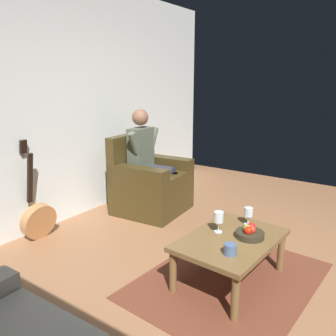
{
  "coord_description": "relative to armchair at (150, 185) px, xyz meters",
  "views": [
    {
      "loc": [
        2.56,
        0.62,
        1.65
      ],
      "look_at": [
        -0.23,
        -1.33,
        0.78
      ],
      "focal_mm": 37.05,
      "sensor_mm": 36.0,
      "label": 1
    }
  ],
  "objects": [
    {
      "name": "rug",
      "position": [
        0.9,
        1.55,
        -0.34
      ],
      "size": [
        1.72,
        1.35,
        0.01
      ],
      "primitive_type": "cube",
      "rotation": [
        0.0,
        0.0,
        -0.06
      ],
      "color": "brown",
      "rests_on": "ground"
    },
    {
      "name": "wine_glass_near",
      "position": [
        0.86,
        1.41,
        0.18
      ],
      "size": [
        0.08,
        0.08,
        0.18
      ],
      "color": "silver",
      "rests_on": "coffee_table"
    },
    {
      "name": "candle_jar",
      "position": [
        1.16,
        1.66,
        0.09
      ],
      "size": [
        0.1,
        0.1,
        0.08
      ],
      "primitive_type": "cylinder",
      "color": "#4B648B",
      "rests_on": "coffee_table"
    },
    {
      "name": "armchair",
      "position": [
        0.0,
        0.0,
        0.0
      ],
      "size": [
        0.89,
        0.86,
        0.98
      ],
      "rotation": [
        0.0,
        0.0,
        0.09
      ],
      "color": "#403216",
      "rests_on": "ground"
    },
    {
      "name": "person_seated",
      "position": [
        0.0,
        -0.01,
        0.35
      ],
      "size": [
        0.62,
        0.59,
        1.3
      ],
      "rotation": [
        0.0,
        0.0,
        0.09
      ],
      "color": "#525D4C",
      "rests_on": "ground"
    },
    {
      "name": "wine_glass_far",
      "position": [
        0.57,
        1.56,
        0.16
      ],
      "size": [
        0.08,
        0.08,
        0.16
      ],
      "color": "silver",
      "rests_on": "coffee_table"
    },
    {
      "name": "wall_back",
      "position": [
        0.77,
        -0.68,
        1.04
      ],
      "size": [
        5.82,
        0.06,
        2.77
      ],
      "primitive_type": "cube",
      "color": "silver",
      "rests_on": "ground"
    },
    {
      "name": "ground_plane",
      "position": [
        0.77,
        1.99,
        -0.34
      ],
      "size": [
        6.51,
        6.51,
        0.0
      ],
      "primitive_type": "plane",
      "color": "#926341"
    },
    {
      "name": "guitar",
      "position": [
        1.32,
        -0.47,
        -0.11
      ],
      "size": [
        0.38,
        0.25,
        1.06
      ],
      "color": "#B87A47",
      "rests_on": "ground"
    },
    {
      "name": "fruit_bowl",
      "position": [
        0.81,
        1.67,
        0.09
      ],
      "size": [
        0.23,
        0.23,
        0.11
      ],
      "color": "#322D1E",
      "rests_on": "coffee_table"
    },
    {
      "name": "coffee_table",
      "position": [
        0.9,
        1.55,
        -0.0
      ],
      "size": [
        0.98,
        0.71,
        0.39
      ],
      "rotation": [
        0.0,
        0.0,
        -0.06
      ],
      "color": "brown",
      "rests_on": "ground"
    }
  ]
}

